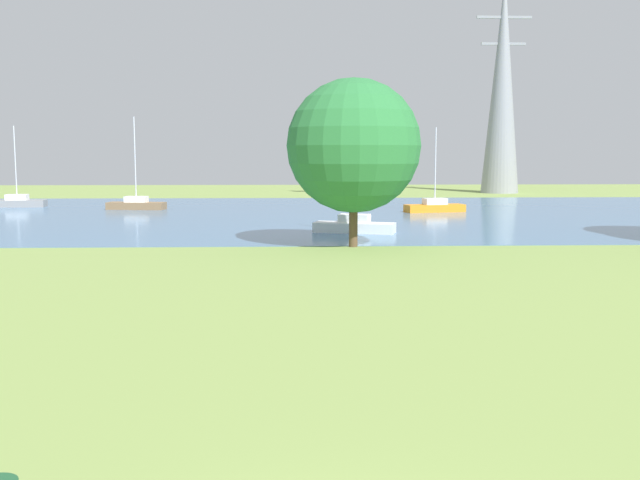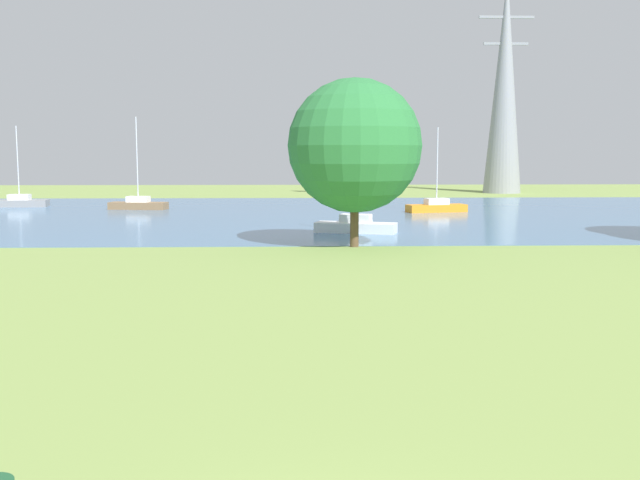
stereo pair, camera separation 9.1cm
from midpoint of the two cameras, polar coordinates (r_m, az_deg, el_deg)
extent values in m
plane|color=#7F994C|center=(29.62, -1.32, -2.48)|extent=(160.00, 160.00, 0.00)
cube|color=teal|center=(57.43, -1.74, 2.04)|extent=(140.00, 40.00, 0.02)
cube|color=orange|center=(59.86, 8.82, 2.45)|extent=(5.01, 2.52, 0.60)
cube|color=white|center=(59.82, 8.83, 2.97)|extent=(2.00, 1.47, 0.50)
cylinder|color=silver|center=(59.70, 8.88, 5.68)|extent=(0.10, 0.10, 6.14)
cube|color=gray|center=(69.93, -22.41, 2.63)|extent=(4.89, 1.82, 0.60)
cube|color=white|center=(69.90, -22.43, 3.08)|extent=(1.87, 1.22, 0.50)
cylinder|color=silver|center=(69.80, -22.54, 5.52)|extent=(0.10, 0.10, 6.45)
cube|color=white|center=(43.93, 2.62, 0.97)|extent=(5.03, 2.85, 0.60)
cube|color=white|center=(43.88, 2.62, 1.68)|extent=(2.04, 1.58, 0.50)
cylinder|color=silver|center=(43.72, 2.64, 5.20)|extent=(0.10, 0.10, 5.88)
cube|color=brown|center=(63.71, -14.06, 2.58)|extent=(4.96, 2.16, 0.60)
cube|color=white|center=(63.68, -14.08, 3.08)|extent=(1.94, 1.34, 0.50)
cylinder|color=silver|center=(63.56, -14.16, 6.04)|extent=(0.10, 0.10, 7.09)
cylinder|color=brown|center=(37.39, 2.53, 1.57)|extent=(0.44, 0.44, 2.75)
sphere|color=#2B753B|center=(37.23, 2.56, 7.31)|extent=(6.74, 6.74, 6.74)
cone|color=gray|center=(90.28, 13.90, 11.62)|extent=(4.40, 4.40, 25.35)
cube|color=gray|center=(91.26, 14.04, 16.38)|extent=(6.40, 0.30, 0.30)
cube|color=gray|center=(90.80, 13.98, 14.52)|extent=(5.20, 0.30, 0.30)
camera|label=1|loc=(0.05, -90.11, -0.01)|focal=41.35mm
camera|label=2|loc=(0.05, 89.89, 0.01)|focal=41.35mm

